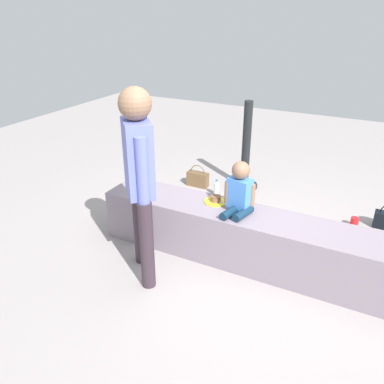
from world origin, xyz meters
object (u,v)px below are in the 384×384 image
Objects in this scene: child_seated at (239,191)px; party_cup_red at (354,222)px; gift_bag at (197,207)px; adult_standing at (139,170)px; water_bottle_far_side at (216,188)px; water_bottle_near_gift at (305,225)px; cake_plate at (216,200)px; handbag_brown_canvas at (198,179)px.

child_seated reaches higher than party_cup_red.
child_seated is 1.03m from gift_bag.
child_seated is at bearing -37.34° from gift_bag.
child_seated is at bearing 41.98° from adult_standing.
adult_standing is 7.65× the size of water_bottle_far_side.
child_seated is 1.12m from water_bottle_near_gift.
adult_standing reaches higher than cake_plate.
party_cup_red is (0.46, 0.37, -0.04)m from water_bottle_near_gift.
adult_standing is 2.02m from water_bottle_near_gift.
water_bottle_near_gift is 0.89× the size of water_bottle_far_side.
handbag_brown_canvas is at bearing 102.35° from adult_standing.
adult_standing reaches higher than handbag_brown_canvas.
water_bottle_far_side is at bearing -23.68° from handbag_brown_canvas.
water_bottle_near_gift is 1.28m from water_bottle_far_side.
child_seated reaches higher than handbag_brown_canvas.
gift_bag is at bearing 133.75° from cake_plate.
water_bottle_far_side is (-1.22, 0.39, 0.01)m from water_bottle_near_gift.
child_seated is 1.59× the size of handbag_brown_canvas.
cake_plate is at bearing -46.25° from gift_bag.
handbag_brown_canvas reaches higher than water_bottle_near_gift.
cake_plate is at bearing 59.71° from adult_standing.
handbag_brown_canvas is (-0.81, 1.25, -0.43)m from cake_plate.
child_seated is 1.82m from handbag_brown_canvas.
water_bottle_near_gift is at bearing 58.37° from child_seated.
party_cup_red is 2.03m from handbag_brown_canvas.
handbag_brown_canvas is at bearing 128.98° from child_seated.
water_bottle_far_side is at bearing 121.82° from child_seated.
gift_bag is at bearing 142.66° from child_seated.
adult_standing is (-0.66, -0.59, 0.29)m from child_seated.
cake_plate reaches higher than water_bottle_near_gift.
water_bottle_near_gift is 1.82× the size of party_cup_red.
adult_standing is 0.92m from cake_plate.
party_cup_red is at bearing 41.73° from cake_plate.
adult_standing is at bearing -129.63° from water_bottle_near_gift.
gift_bag is 1.73× the size of water_bottle_near_gift.
handbag_brown_canvas is at bearing 115.86° from gift_bag.
child_seated is 4.51× the size of party_cup_red.
handbag_brown_canvas is (-1.57, 0.54, 0.02)m from water_bottle_near_gift.
cake_plate is 1.55m from handbag_brown_canvas.
child_seated reaches higher than water_bottle_far_side.
handbag_brown_canvas is (-2.03, 0.17, 0.05)m from party_cup_red.
adult_standing reaches higher than water_bottle_far_side.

